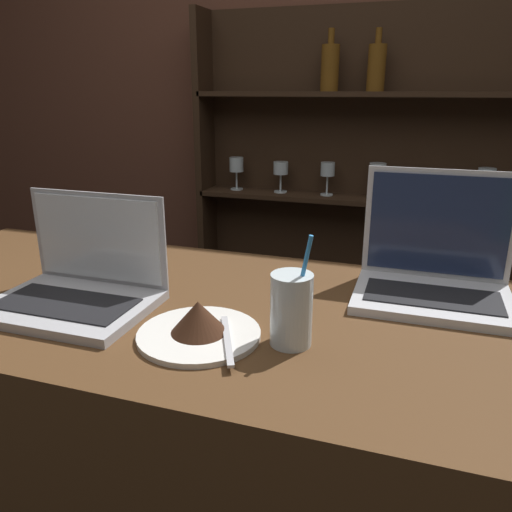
{
  "coord_description": "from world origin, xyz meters",
  "views": [
    {
      "loc": [
        0.32,
        -0.5,
        1.39
      ],
      "look_at": [
        0.03,
        0.36,
        1.08
      ],
      "focal_mm": 35.0,
      "sensor_mm": 36.0,
      "label": 1
    }
  ],
  "objects_px": {
    "laptop_near": "(80,282)",
    "cake_plate": "(199,325)",
    "laptop_far": "(434,269)",
    "water_glass": "(291,309)"
  },
  "relations": [
    {
      "from": "laptop_near",
      "to": "cake_plate",
      "type": "xyz_separation_m",
      "value": [
        0.28,
        -0.06,
        -0.02
      ]
    },
    {
      "from": "laptop_far",
      "to": "water_glass",
      "type": "height_order",
      "value": "laptop_far"
    },
    {
      "from": "laptop_near",
      "to": "water_glass",
      "type": "bearing_deg",
      "value": -4.1
    },
    {
      "from": "laptop_near",
      "to": "cake_plate",
      "type": "distance_m",
      "value": 0.29
    },
    {
      "from": "laptop_far",
      "to": "cake_plate",
      "type": "distance_m",
      "value": 0.5
    },
    {
      "from": "cake_plate",
      "to": "water_glass",
      "type": "relative_size",
      "value": 1.11
    },
    {
      "from": "cake_plate",
      "to": "laptop_far",
      "type": "bearing_deg",
      "value": 39.76
    },
    {
      "from": "laptop_near",
      "to": "cake_plate",
      "type": "relative_size",
      "value": 1.45
    },
    {
      "from": "laptop_far",
      "to": "laptop_near",
      "type": "bearing_deg",
      "value": -158.82
    },
    {
      "from": "laptop_near",
      "to": "laptop_far",
      "type": "height_order",
      "value": "laptop_far"
    }
  ]
}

